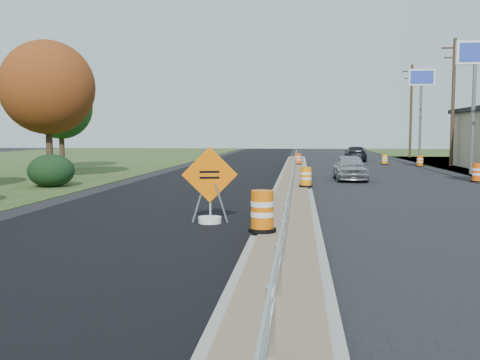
# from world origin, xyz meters

# --- Properties ---
(ground) EXTENTS (140.00, 140.00, 0.00)m
(ground) POSITION_xyz_m (0.00, 0.00, 0.00)
(ground) COLOR black
(ground) RESTS_ON ground
(milled_overlay) EXTENTS (7.20, 120.00, 0.01)m
(milled_overlay) POSITION_xyz_m (-4.40, 10.00, 0.01)
(milled_overlay) COLOR black
(milled_overlay) RESTS_ON ground
(median) EXTENTS (1.60, 55.00, 0.23)m
(median) POSITION_xyz_m (0.00, 8.00, 0.11)
(median) COLOR gray
(median) RESTS_ON ground
(guardrail) EXTENTS (0.10, 46.15, 0.72)m
(guardrail) POSITION_xyz_m (0.00, 9.00, 0.73)
(guardrail) COLOR silver
(guardrail) RESTS_ON median
(pylon_sign_mid) EXTENTS (2.20, 0.30, 7.90)m
(pylon_sign_mid) POSITION_xyz_m (10.50, 16.00, 6.48)
(pylon_sign_mid) COLOR slate
(pylon_sign_mid) RESTS_ON ground
(pylon_sign_north) EXTENTS (2.20, 0.30, 7.90)m
(pylon_sign_north) POSITION_xyz_m (10.50, 30.00, 6.48)
(pylon_sign_north) COLOR slate
(pylon_sign_north) RESTS_ON ground
(utility_pole_nmid) EXTENTS (1.90, 0.26, 9.40)m
(utility_pole_nmid) POSITION_xyz_m (11.50, 24.00, 4.93)
(utility_pole_nmid) COLOR #473523
(utility_pole_nmid) RESTS_ON ground
(utility_pole_north) EXTENTS (1.90, 0.26, 9.40)m
(utility_pole_north) POSITION_xyz_m (11.50, 39.00, 4.93)
(utility_pole_north) COLOR #473523
(utility_pole_north) RESTS_ON ground
(hedge_north) EXTENTS (2.09, 2.09, 1.52)m
(hedge_north) POSITION_xyz_m (-11.00, 6.00, 0.76)
(hedge_north) COLOR black
(hedge_north) RESTS_ON ground
(tree_near_red) EXTENTS (4.95, 4.95, 7.35)m
(tree_near_red) POSITION_xyz_m (-13.00, 10.00, 4.86)
(tree_near_red) COLOR #473523
(tree_near_red) RESTS_ON ground
(tree_near_back) EXTENTS (4.29, 4.29, 6.37)m
(tree_near_back) POSITION_xyz_m (-16.00, 18.00, 4.21)
(tree_near_back) COLOR #473523
(tree_near_back) RESTS_ON ground
(caution_sign) EXTENTS (1.50, 0.63, 2.10)m
(caution_sign) POSITION_xyz_m (-2.14, -2.96, 0.53)
(caution_sign) COLOR white
(caution_sign) RESTS_ON ground
(barrel_median_near) EXTENTS (0.64, 0.64, 0.94)m
(barrel_median_near) POSITION_xyz_m (-0.55, -5.28, 0.68)
(barrel_median_near) COLOR black
(barrel_median_near) RESTS_ON median
(barrel_median_mid) EXTENTS (0.56, 0.56, 0.83)m
(barrel_median_mid) POSITION_xyz_m (0.55, 5.10, 0.63)
(barrel_median_mid) COLOR black
(barrel_median_mid) RESTS_ON median
(barrel_median_far) EXTENTS (0.54, 0.54, 0.79)m
(barrel_median_far) POSITION_xyz_m (0.17, 21.45, 0.61)
(barrel_median_far) COLOR black
(barrel_median_far) RESTS_ON median
(barrel_shoulder_near) EXTENTS (0.66, 0.66, 0.96)m
(barrel_shoulder_near) POSITION_xyz_m (9.20, 10.71, 0.46)
(barrel_shoulder_near) COLOR black
(barrel_shoulder_near) RESTS_ON ground
(barrel_shoulder_mid) EXTENTS (0.56, 0.56, 0.82)m
(barrel_shoulder_mid) POSITION_xyz_m (9.20, 23.72, 0.39)
(barrel_shoulder_mid) COLOR black
(barrel_shoulder_mid) RESTS_ON ground
(barrel_shoulder_far) EXTENTS (0.56, 0.56, 0.82)m
(barrel_shoulder_far) POSITION_xyz_m (7.00, 26.14, 0.39)
(barrel_shoulder_far) COLOR black
(barrel_shoulder_far) RESTS_ON ground
(car_silver) EXTENTS (1.65, 4.01, 1.36)m
(car_silver) POSITION_xyz_m (2.93, 11.32, 0.68)
(car_silver) COLOR #A9A9AE
(car_silver) RESTS_ON ground
(car_dark_far) EXTENTS (2.07, 4.60, 1.31)m
(car_dark_far) POSITION_xyz_m (5.24, 31.17, 0.65)
(car_dark_far) COLOR black
(car_dark_far) RESTS_ON ground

